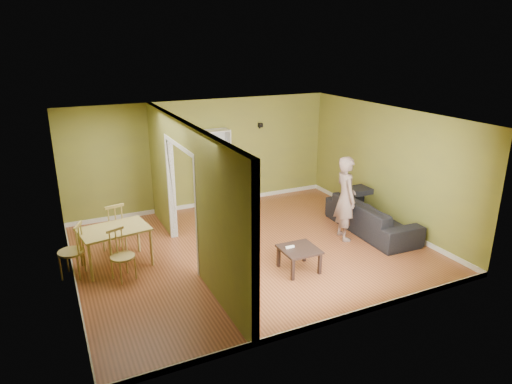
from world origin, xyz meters
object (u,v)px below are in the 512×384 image
Objects in this scene: coffee_table at (299,252)px; dining_table at (114,233)px; chair_near at (122,255)px; chair_far at (113,227)px; person at (346,191)px; sofa at (372,212)px; chair_left at (71,250)px; bookshelf at (213,169)px.

dining_table is at bearing 151.56° from coffee_table.
chair_far is at bearing 67.05° from chair_near.
person is at bearing -9.63° from dining_table.
sofa is 1.13× the size of person.
chair_far reaches higher than chair_left.
chair_near reaches higher than coffee_table.
dining_table is at bearing 92.79° from person.
coffee_table is 0.66× the size of chair_left.
sofa is 3.86m from bookshelf.
bookshelf reaches higher than sofa.
dining_table reaches higher than coffee_table.
chair_far is at bearing 85.30° from person.
bookshelf is 1.87× the size of chair_far.
bookshelf is 3.83m from chair_near.
chair_left reaches higher than chair_near.
bookshelf reaches higher than dining_table.
sofa is at bearing -74.71° from person.
dining_table is at bearing 71.21° from chair_near.
person is at bearing 95.12° from sofa.
chair_far reaches higher than chair_near.
person is 3.17× the size of coffee_table.
chair_far is (-2.84, 2.17, 0.15)m from coffee_table.
chair_near is at bearing 81.89° from chair_left.
chair_left is (-3.42, -2.24, -0.47)m from bookshelf.
person is 4.62m from chair_far.
bookshelf is at bearing 43.30° from sofa.
person reaches higher than sofa.
sofa is 0.94m from person.
sofa is 5.97m from chair_left.
dining_table is (-4.44, 0.75, -0.37)m from person.
chair_left is 0.95× the size of chair_far.
sofa is 5.16m from chair_near.
sofa is 2.26× the size of chair_far.
chair_left is at bearing 126.42° from chair_near.
chair_left is (-5.94, 0.65, 0.05)m from sofa.
sofa is 1.21× the size of bookshelf.
coffee_table is 0.55× the size of dining_table.
coffee_table is at bearing 130.23° from person.
sofa is at bearing 107.76° from chair_left.
bookshelf reaches higher than chair_far.
chair_left is (-0.75, -0.07, -0.17)m from dining_table.
chair_near is (-5.16, 0.16, 0.01)m from sofa.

